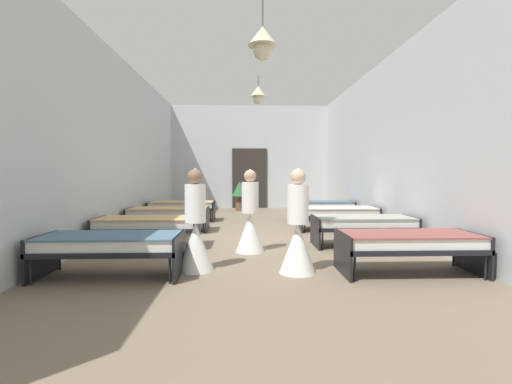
% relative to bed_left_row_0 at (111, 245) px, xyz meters
% --- Properties ---
extents(ground_plane, '(6.82, 14.10, 0.10)m').
position_rel_bed_left_row_0_xyz_m(ground_plane, '(2.06, 2.85, -0.49)').
color(ground_plane, '#7A6B56').
extents(room_shell, '(6.62, 13.70, 4.12)m').
position_rel_bed_left_row_0_xyz_m(room_shell, '(2.06, 4.23, 1.62)').
color(room_shell, silver).
rests_on(room_shell, ground).
extents(bed_left_row_0, '(1.90, 0.84, 0.57)m').
position_rel_bed_left_row_0_xyz_m(bed_left_row_0, '(0.00, 0.00, 0.00)').
color(bed_left_row_0, black).
rests_on(bed_left_row_0, ground).
extents(bed_right_row_0, '(1.90, 0.84, 0.57)m').
position_rel_bed_left_row_0_xyz_m(bed_right_row_0, '(4.12, 0.00, 0.00)').
color(bed_right_row_0, black).
rests_on(bed_right_row_0, ground).
extents(bed_left_row_1, '(1.90, 0.84, 0.57)m').
position_rel_bed_left_row_0_xyz_m(bed_left_row_1, '(0.00, 1.90, 0.00)').
color(bed_left_row_1, black).
rests_on(bed_left_row_1, ground).
extents(bed_right_row_1, '(1.90, 0.84, 0.57)m').
position_rel_bed_left_row_0_xyz_m(bed_right_row_1, '(4.12, 1.90, 0.00)').
color(bed_right_row_1, black).
rests_on(bed_right_row_1, ground).
extents(bed_left_row_2, '(1.90, 0.84, 0.57)m').
position_rel_bed_left_row_0_xyz_m(bed_left_row_2, '(0.00, 3.80, 0.00)').
color(bed_left_row_2, black).
rests_on(bed_left_row_2, ground).
extents(bed_right_row_2, '(1.90, 0.84, 0.57)m').
position_rel_bed_left_row_0_xyz_m(bed_right_row_2, '(4.12, 3.80, 0.00)').
color(bed_right_row_2, black).
rests_on(bed_right_row_2, ground).
extents(bed_left_row_3, '(1.90, 0.84, 0.57)m').
position_rel_bed_left_row_0_xyz_m(bed_left_row_3, '(0.00, 5.70, 0.00)').
color(bed_left_row_3, black).
rests_on(bed_left_row_3, ground).
extents(bed_right_row_3, '(1.90, 0.84, 0.57)m').
position_rel_bed_left_row_0_xyz_m(bed_right_row_3, '(4.12, 5.70, 0.00)').
color(bed_right_row_3, black).
rests_on(bed_right_row_3, ground).
extents(nurse_near_aisle, '(0.52, 0.52, 1.49)m').
position_rel_bed_left_row_0_xyz_m(nurse_near_aisle, '(2.58, 0.09, 0.09)').
color(nurse_near_aisle, white).
rests_on(nurse_near_aisle, ground).
extents(nurse_mid_aisle, '(0.52, 0.52, 1.49)m').
position_rel_bed_left_row_0_xyz_m(nurse_mid_aisle, '(1.12, 0.27, 0.09)').
color(nurse_mid_aisle, white).
rests_on(nurse_mid_aisle, ground).
extents(nurse_far_aisle, '(0.52, 0.52, 1.49)m').
position_rel_bed_left_row_0_xyz_m(nurse_far_aisle, '(1.93, 1.47, 0.09)').
color(nurse_far_aisle, white).
rests_on(nurse_far_aisle, ground).
extents(potted_plant, '(0.60, 0.60, 1.11)m').
position_rel_bed_left_row_0_xyz_m(potted_plant, '(1.67, 8.54, 0.29)').
color(potted_plant, brown).
rests_on(potted_plant, ground).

